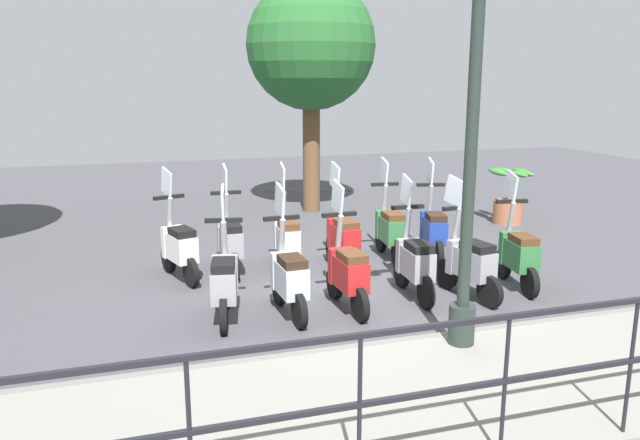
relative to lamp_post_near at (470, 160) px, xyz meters
name	(u,v)px	position (x,y,z in m)	size (l,w,h in m)	color
ground_plane	(359,285)	(2.40, 0.18, -2.00)	(28.00, 28.00, 0.00)	#424247
promenade_walkway	(485,387)	(-0.75, 0.18, -1.92)	(2.20, 20.00, 0.15)	gray
fence_railing	(572,350)	(-1.80, 0.18, -1.11)	(0.04, 16.03, 1.07)	black
lamp_post_near	(470,160)	(0.00, 0.00, 0.00)	(0.26, 0.90, 4.18)	#232D28
tree_distant	(311,47)	(7.27, -0.58, 1.37)	(2.61, 2.61, 4.72)	brown
potted_palm	(509,201)	(5.02, -3.88, -1.55)	(1.06, 0.66, 1.05)	#9E5B3D
scooter_near_0	(518,253)	(1.68, -1.79, -1.52)	(1.23, 0.47, 1.54)	black
scooter_near_1	(469,261)	(1.53, -0.97, -1.52)	(1.22, 0.48, 1.54)	black
scooter_near_2	(414,261)	(1.75, -0.31, -1.52)	(1.23, 0.44, 1.54)	black
scooter_near_3	(347,272)	(1.58, 0.65, -1.52)	(1.23, 0.44, 1.54)	black
scooter_near_4	(289,277)	(1.60, 1.37, -1.52)	(1.23, 0.44, 1.54)	black
scooter_near_5	(224,280)	(1.68, 2.12, -1.52)	(1.22, 0.48, 1.54)	black
scooter_far_0	(433,229)	(3.22, -1.34, -1.52)	(1.21, 0.52, 1.54)	black
scooter_far_1	(390,228)	(3.47, -0.72, -1.52)	(1.23, 0.44, 1.54)	black
scooter_far_2	(343,237)	(3.18, 0.15, -1.52)	(1.23, 0.44, 1.54)	black
scooter_far_3	(287,238)	(3.36, 0.95, -1.52)	(1.23, 0.44, 1.54)	black
scooter_far_4	(230,240)	(3.47, 1.76, -1.52)	(1.23, 0.44, 1.54)	black
scooter_far_5	(179,246)	(3.38, 2.49, -1.52)	(1.20, 0.54, 1.54)	black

